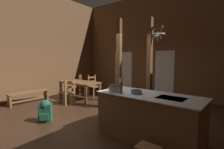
% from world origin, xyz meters
% --- Properties ---
extents(ground_plane, '(8.61, 8.06, 0.10)m').
position_xyz_m(ground_plane, '(0.00, 0.00, -0.05)').
color(ground_plane, '#382316').
extents(wall_back, '(8.61, 0.14, 4.64)m').
position_xyz_m(wall_back, '(0.00, 3.70, 2.32)').
color(wall_back, brown).
rests_on(wall_back, ground_plane).
extents(wall_left, '(0.14, 8.06, 4.64)m').
position_xyz_m(wall_left, '(-3.98, 0.00, 2.32)').
color(wall_left, brown).
rests_on(wall_left, ground_plane).
extents(glazed_door_back_left, '(1.00, 0.01, 2.05)m').
position_xyz_m(glazed_door_back_left, '(-1.76, 3.63, 1.02)').
color(glazed_door_back_left, white).
rests_on(glazed_door_back_left, ground_plane).
extents(glazed_panel_back_right, '(0.84, 0.01, 2.05)m').
position_xyz_m(glazed_panel_back_right, '(0.39, 3.63, 1.02)').
color(glazed_panel_back_right, white).
rests_on(glazed_panel_back_right, ground_plane).
extents(kitchen_island, '(2.22, 1.11, 0.94)m').
position_xyz_m(kitchen_island, '(1.44, -0.32, 0.47)').
color(kitchen_island, brown).
rests_on(kitchen_island, ground_plane).
extents(support_post_with_pot_rack, '(0.58, 0.26, 2.99)m').
position_xyz_m(support_post_with_pot_rack, '(0.68, 1.45, 1.61)').
color(support_post_with_pot_rack, brown).
rests_on(support_post_with_pot_rack, ground_plane).
extents(support_post_center, '(0.14, 0.14, 2.99)m').
position_xyz_m(support_post_center, '(-0.21, 0.99, 1.49)').
color(support_post_center, brown).
rests_on(support_post_center, ground_plane).
extents(dining_table, '(1.72, 0.94, 0.74)m').
position_xyz_m(dining_table, '(-2.32, 1.13, 0.65)').
color(dining_table, brown).
rests_on(dining_table, ground_plane).
extents(ladderback_chair_near_window, '(0.62, 0.62, 0.95)m').
position_xyz_m(ladderback_chair_near_window, '(-2.95, 1.92, 0.45)').
color(ladderback_chair_near_window, olive).
rests_on(ladderback_chair_near_window, ground_plane).
extents(ladderback_chair_by_post, '(0.47, 0.47, 0.95)m').
position_xyz_m(ladderback_chair_by_post, '(-2.11, 0.34, 0.45)').
color(ladderback_chair_by_post, olive).
rests_on(ladderback_chair_by_post, ground_plane).
extents(ladderback_chair_at_table_end, '(0.51, 0.51, 0.95)m').
position_xyz_m(ladderback_chair_at_table_end, '(-2.29, 1.95, 0.45)').
color(ladderback_chair_at_table_end, olive).
rests_on(ladderback_chair_at_table_end, ground_plane).
extents(bench_along_left_wall, '(0.45, 1.49, 0.44)m').
position_xyz_m(bench_along_left_wall, '(-3.40, -0.47, 0.31)').
color(bench_along_left_wall, brown).
rests_on(bench_along_left_wall, ground_plane).
extents(backpack, '(0.38, 0.39, 0.60)m').
position_xyz_m(backpack, '(-1.15, -1.13, 0.31)').
color(backpack, '#1E5138').
rests_on(backpack, ground_plane).
extents(stockpot_on_counter, '(0.35, 0.28, 0.16)m').
position_xyz_m(stockpot_on_counter, '(0.73, -0.55, 1.02)').
color(stockpot_on_counter, silver).
rests_on(stockpot_on_counter, kitchen_island).
extents(mixing_bowl_on_counter, '(0.23, 0.23, 0.08)m').
position_xyz_m(mixing_bowl_on_counter, '(1.20, -0.41, 0.98)').
color(mixing_bowl_on_counter, slate).
rests_on(mixing_bowl_on_counter, kitchen_island).
extents(bottle_tall_on_counter, '(0.06, 0.06, 0.35)m').
position_xyz_m(bottle_tall_on_counter, '(0.95, -0.61, 1.08)').
color(bottle_tall_on_counter, brown).
rests_on(bottle_tall_on_counter, kitchen_island).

